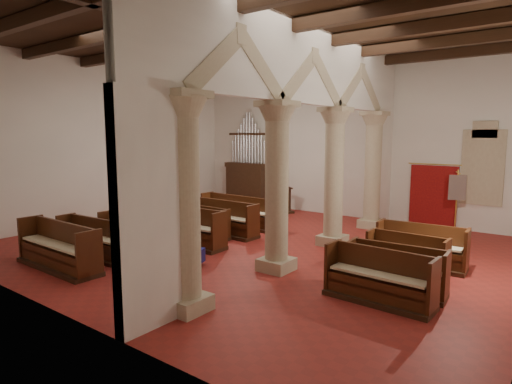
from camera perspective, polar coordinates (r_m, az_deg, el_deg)
The scene contains 28 objects.
floor at distance 12.81m, azimuth -0.22°, elevation -7.21°, with size 14.00×14.00×0.00m, color maroon.
ceiling at distance 12.66m, azimuth -0.23°, elevation 20.02°, with size 14.00×14.00×0.00m, color #342111.
wall_back at distance 17.55m, azimuth 11.73°, elevation 6.59°, with size 14.00×0.02×6.00m, color silver.
wall_front at distance 8.41m, azimuth -25.76°, elevation 4.87°, with size 14.00×0.02×6.00m, color silver.
wall_left at distance 17.51m, azimuth -18.96°, elevation 6.33°, with size 0.02×12.00×6.00m, color silver.
ceiling_beams at distance 12.63m, azimuth -0.23°, elevation 19.23°, with size 13.80×11.80×0.30m, color #331C10, non-canonical shape.
arcade at distance 11.39m, azimuth 7.12°, elevation 8.97°, with size 0.90×11.90×6.00m.
window_back at distance 16.09m, azimuth 27.97°, elevation 2.90°, with size 1.00×0.03×2.20m, color #2E6954.
pipe_organ at distance 19.58m, azimuth -1.05°, elevation 2.08°, with size 2.10×0.85×4.40m.
lectern at distance 17.95m, azimuth 4.18°, elevation -1.25°, with size 0.60×0.64×1.22m.
dossal_curtain at distance 16.43m, azimuth 22.54°, elevation -0.33°, with size 1.80×0.07×2.17m.
processional_banner at distance 14.76m, azimuth 25.04°, elevation -2.87°, with size 0.48×0.61×2.21m.
hymnal_box_a at distance 10.03m, azimuth -16.13°, elevation -10.13°, with size 0.36×0.30×0.36m, color navy.
hymnal_box_b at distance 11.02m, azimuth -7.85°, elevation -8.32°, with size 0.34×0.28×0.34m, color navy.
hymnal_box_c at distance 12.83m, azimuth -5.84°, elevation -6.04°, with size 0.32×0.26×0.32m, color navy.
tube_heater_a at distance 12.03m, azimuth -21.87°, elevation -8.00°, with size 0.11×0.11×1.09m, color white.
tube_heater_b at distance 11.28m, azimuth -21.51°, elevation -9.01°, with size 0.10×0.10×1.01m, color white.
nave_pew_0 at distance 11.73m, azimuth -24.87°, elevation -7.45°, with size 2.87×0.81×1.14m.
nave_pew_1 at distance 12.24m, azimuth -20.14°, elevation -6.76°, with size 3.14×0.82×1.04m.
nave_pew_2 at distance 12.75m, azimuth -15.91°, elevation -6.08°, with size 2.85×0.73×0.99m.
nave_pew_3 at distance 13.23m, azimuth -10.52°, elevation -5.19°, with size 3.45×0.85×1.14m.
nave_pew_4 at distance 14.18m, azimuth -8.45°, elevation -4.46°, with size 2.83×0.72×1.00m.
nave_pew_5 at distance 14.44m, azimuth -5.43°, elevation -4.02°, with size 3.29×0.82×1.12m.
nave_pew_6 at distance 15.57m, azimuth -2.54°, elevation -3.20°, with size 3.29×0.93×1.07m.
aisle_pew_0 at distance 8.96m, azimuth 16.03°, elevation -11.82°, with size 2.17×0.80×1.06m.
aisle_pew_1 at distance 9.59m, azimuth 18.14°, elevation -10.69°, with size 2.05×0.78×1.01m.
aisle_pew_2 at distance 10.72m, azimuth 19.38°, elevation -8.81°, with size 1.84×0.71×0.99m.
aisle_pew_3 at distance 11.55m, azimuth 21.11°, elevation -7.57°, with size 2.17×0.83×1.07m.
Camera 1 is at (7.45, -9.88, 3.31)m, focal length 30.00 mm.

